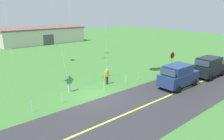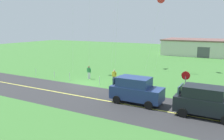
% 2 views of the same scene
% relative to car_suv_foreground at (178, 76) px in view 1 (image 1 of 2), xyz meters
% --- Properties ---
extents(ground_plane, '(120.00, 120.00, 0.10)m').
position_rel_car_suv_foreground_xyz_m(ground_plane, '(-7.61, 3.21, -1.20)').
color(ground_plane, '#3D7533').
extents(asphalt_road, '(120.00, 7.00, 0.00)m').
position_rel_car_suv_foreground_xyz_m(asphalt_road, '(-7.61, -0.79, -1.15)').
color(asphalt_road, '#2D2D30').
rests_on(asphalt_road, ground).
extents(road_centre_stripe, '(120.00, 0.16, 0.00)m').
position_rel_car_suv_foreground_xyz_m(road_centre_stripe, '(-7.61, -0.79, -1.15)').
color(road_centre_stripe, '#E5E04C').
rests_on(road_centre_stripe, asphalt_road).
extents(car_suv_foreground, '(4.40, 2.12, 2.24)m').
position_rel_car_suv_foreground_xyz_m(car_suv_foreground, '(0.00, 0.00, 0.00)').
color(car_suv_foreground, navy).
rests_on(car_suv_foreground, ground).
extents(car_parked_east_near, '(4.40, 2.12, 2.24)m').
position_rel_car_suv_foreground_xyz_m(car_parked_east_near, '(5.58, -0.34, 0.00)').
color(car_parked_east_near, black).
rests_on(car_parked_east_near, ground).
extents(stop_sign, '(0.76, 0.08, 2.56)m').
position_rel_car_suv_foreground_xyz_m(stop_sign, '(3.44, 3.12, 0.65)').
color(stop_sign, gray).
rests_on(stop_sign, ground).
extents(person_adult_near, '(0.58, 0.22, 1.60)m').
position_rel_car_suv_foreground_xyz_m(person_adult_near, '(-8.75, 5.67, -0.29)').
color(person_adult_near, silver).
rests_on(person_adult_near, ground).
extents(person_adult_companion, '(0.58, 0.22, 1.60)m').
position_rel_car_suv_foreground_xyz_m(person_adult_companion, '(-4.84, 5.06, -0.29)').
color(person_adult_companion, '#3F3F47').
rests_on(person_adult_companion, ground).
extents(warehouse_distant, '(18.36, 10.20, 3.50)m').
position_rel_car_suv_foreground_xyz_m(warehouse_distant, '(0.99, 37.63, 0.60)').
color(warehouse_distant, beige).
rests_on(warehouse_distant, ground).
extents(fence_post_1, '(0.05, 0.05, 0.90)m').
position_rel_car_suv_foreground_xyz_m(fence_post_1, '(-12.85, 3.91, -0.70)').
color(fence_post_1, silver).
rests_on(fence_post_1, ground).
extents(fence_post_2, '(0.05, 0.05, 0.90)m').
position_rel_car_suv_foreground_xyz_m(fence_post_2, '(-10.39, 3.91, -0.70)').
color(fence_post_2, silver).
rests_on(fence_post_2, ground).
extents(fence_post_3, '(0.05, 0.05, 0.90)m').
position_rel_car_suv_foreground_xyz_m(fence_post_3, '(-6.10, 3.91, -0.70)').
color(fence_post_3, silver).
rests_on(fence_post_3, ground).
extents(fence_post_4, '(0.05, 0.05, 0.90)m').
position_rel_car_suv_foreground_xyz_m(fence_post_4, '(-3.27, 3.91, -0.70)').
color(fence_post_4, silver).
rests_on(fence_post_4, ground).
extents(fence_post_5, '(0.05, 0.05, 0.90)m').
position_rel_car_suv_foreground_xyz_m(fence_post_5, '(-1.41, 3.91, -0.70)').
color(fence_post_5, silver).
rests_on(fence_post_5, ground).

